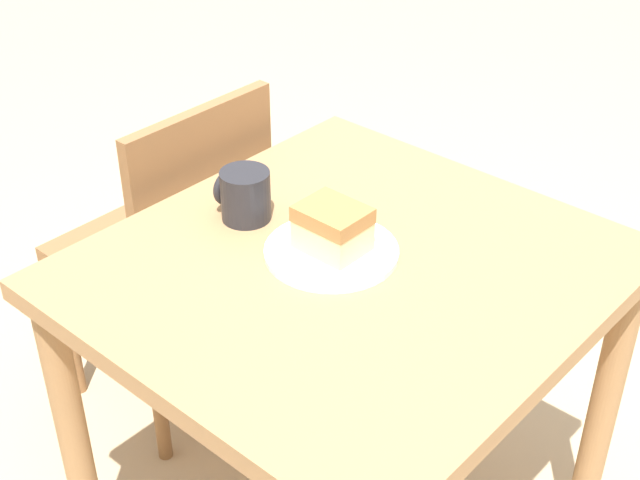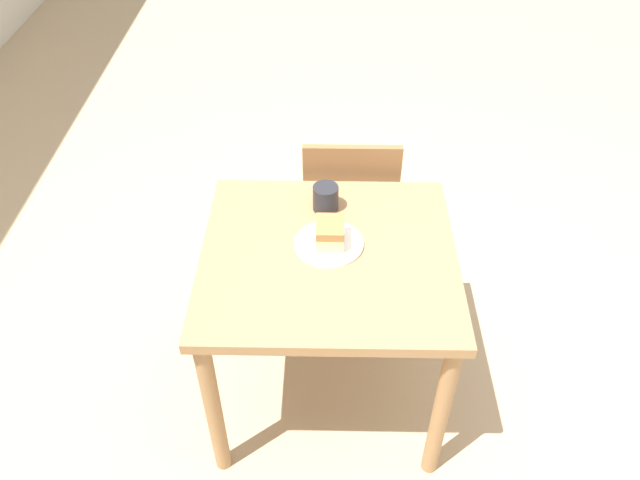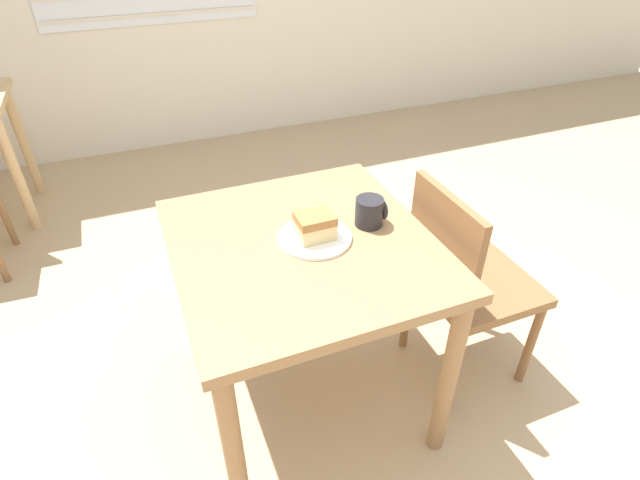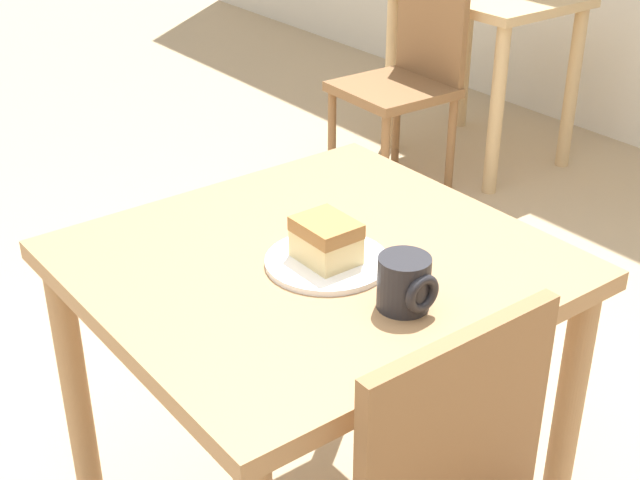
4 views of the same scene
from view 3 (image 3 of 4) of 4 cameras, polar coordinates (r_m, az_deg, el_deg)
ground_plane at (r=2.06m, az=3.85°, el=-21.51°), size 14.00×14.00×0.00m
dining_table_near at (r=1.71m, az=-1.89°, el=-3.52°), size 0.84×0.89×0.78m
chair_near_window at (r=2.00m, az=16.11°, el=-4.32°), size 0.42×0.42×0.89m
plate at (r=1.64m, az=-0.61°, el=0.28°), size 0.24×0.24×0.01m
cake_slice at (r=1.61m, az=-0.57°, el=1.64°), size 0.12×0.10×0.08m
coffee_mug at (r=1.70m, az=5.78°, el=3.25°), size 0.10×0.10×0.10m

